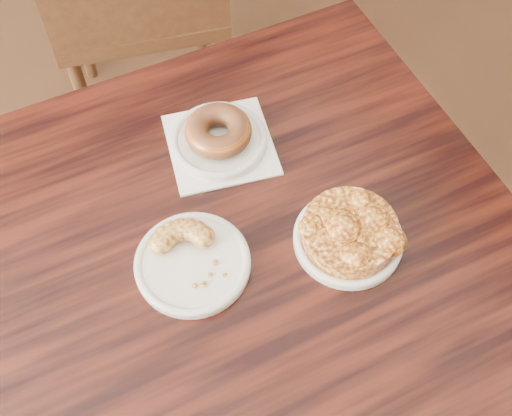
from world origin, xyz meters
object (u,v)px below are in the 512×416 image
apple_fritter (350,229)px  cruller_fragment (191,256)px  cafe_table (253,334)px  glazed_donut (218,131)px

apple_fritter → cruller_fragment: bearing=160.0°
cafe_table → apple_fritter: (0.12, -0.07, 0.41)m
cafe_table → apple_fritter: bearing=-25.7°
apple_fritter → cruller_fragment: (-0.21, 0.08, -0.01)m
cafe_table → glazed_donut: glazed_donut is taller
cafe_table → cruller_fragment: cruller_fragment is taller
apple_fritter → cruller_fragment: 0.23m
apple_fritter → cruller_fragment: size_ratio=1.60×
cafe_table → cruller_fragment: bearing=-179.6°
cafe_table → glazed_donut: bearing=81.2°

